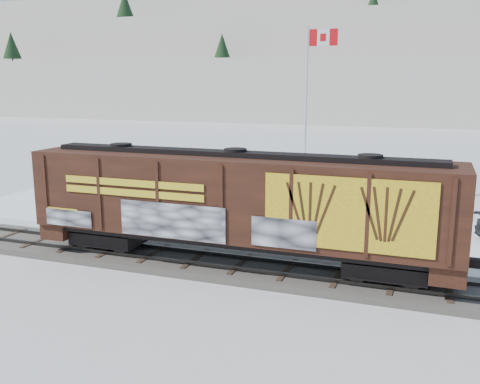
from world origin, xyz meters
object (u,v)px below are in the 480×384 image
at_px(hopper_railcar, 236,201).
at_px(car_white, 238,216).
at_px(flagpole, 307,139).
at_px(car_silver, 136,206).

relative_size(hopper_railcar, car_white, 3.72).
height_order(hopper_railcar, car_white, hopper_railcar).
bearing_deg(flagpole, car_white, -101.41).
bearing_deg(hopper_railcar, car_silver, 144.41).
xyz_separation_m(flagpole, car_silver, (-7.85, -8.03, -3.23)).
xyz_separation_m(flagpole, car_white, (-1.67, -8.27, -3.21)).
relative_size(hopper_railcar, flagpole, 1.58).
xyz_separation_m(hopper_railcar, car_silver, (-8.16, 5.84, -2.15)).
height_order(hopper_railcar, flagpole, flagpole).
bearing_deg(car_white, car_silver, 96.81).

